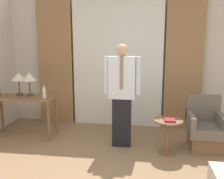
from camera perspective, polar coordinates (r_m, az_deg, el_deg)
wall_back at (r=5.20m, az=1.42°, el=6.77°), size 10.00×0.06×2.70m
curtain_sheer_center at (r=5.08m, az=1.24°, el=5.99°), size 1.82×0.06×2.58m
curtain_drape_left at (r=5.39m, az=-12.79°, el=6.01°), size 0.72×0.06×2.58m
curtain_drape_right at (r=5.10m, az=16.10°, el=5.58°), size 0.72×0.06×2.58m
desk at (r=4.83m, az=-19.67°, el=-2.95°), size 1.22×0.49×0.74m
table_lamp_left at (r=4.88m, az=-20.61°, el=2.56°), size 0.26×0.26×0.43m
table_lamp_right at (r=4.78m, az=-18.41°, el=2.55°), size 0.26×0.26×0.43m
bottle_by_lamp at (r=4.54m, az=-15.23°, el=-0.78°), size 0.06×0.06×0.23m
person at (r=4.05m, az=2.28°, el=-0.51°), size 0.61×0.20×1.69m
armchair at (r=4.38m, az=20.38°, el=-8.56°), size 0.55×0.60×0.85m
side_table at (r=3.99m, az=12.63°, el=-9.17°), size 0.45×0.45×0.55m
book at (r=3.91m, az=13.00°, el=-6.66°), size 0.16×0.25×0.03m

